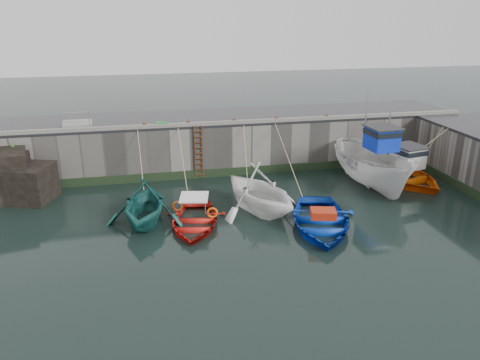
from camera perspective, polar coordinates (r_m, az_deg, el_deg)
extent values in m
plane|color=black|center=(19.53, 4.74, -9.03)|extent=(120.00, 120.00, 0.00)
cube|color=slate|center=(30.32, -1.91, 4.77)|extent=(30.00, 5.00, 3.00)
cube|color=black|center=(29.95, -1.95, 7.69)|extent=(30.00, 5.00, 0.16)
cube|color=slate|center=(27.65, -1.09, 7.04)|extent=(30.00, 0.30, 0.20)
cube|color=black|center=(28.30, -0.97, 1.01)|extent=(30.00, 0.08, 0.50)
cube|color=black|center=(26.84, -24.46, -0.35)|extent=(2.96, 2.83, 1.90)
cube|color=black|center=(28.12, -26.03, 0.73)|extent=(2.01, 1.83, 2.30)
cone|color=#2D591E|center=(26.50, -25.39, 0.94)|extent=(0.44, 0.44, 0.45)
cone|color=#2D591E|center=(27.87, -25.98, 3.66)|extent=(0.44, 0.44, 0.45)
cylinder|color=#3F1E0F|center=(27.54, -5.52, 3.32)|extent=(0.07, 0.07, 3.20)
cylinder|color=#3F1E0F|center=(27.58, -4.61, 3.38)|extent=(0.07, 0.07, 3.20)
cube|color=#3F1E0F|center=(27.95, -4.98, 0.69)|extent=(0.44, 0.06, 0.05)
cube|color=#3F1E0F|center=(27.85, -5.00, 1.33)|extent=(0.44, 0.06, 0.05)
cube|color=#3F1E0F|center=(27.74, -5.02, 1.97)|extent=(0.44, 0.06, 0.05)
cube|color=#3F1E0F|center=(27.64, -5.04, 2.63)|extent=(0.44, 0.06, 0.05)
cube|color=#3F1E0F|center=(27.55, -5.06, 3.28)|extent=(0.44, 0.06, 0.05)
cube|color=#3F1E0F|center=(27.46, -5.08, 3.94)|extent=(0.44, 0.06, 0.05)
cube|color=#3F1E0F|center=(27.37, -5.10, 4.60)|extent=(0.44, 0.06, 0.05)
cube|color=#3F1E0F|center=(27.28, -5.12, 5.27)|extent=(0.44, 0.06, 0.05)
cube|color=#3F1E0F|center=(27.20, -5.14, 5.94)|extent=(0.44, 0.06, 0.05)
imported|color=#195954|center=(22.77, -11.41, -4.96)|extent=(4.60, 5.11, 2.39)
imported|color=red|center=(22.04, -5.61, -5.51)|extent=(4.05, 5.07, 0.94)
imported|color=white|center=(23.57, 2.30, -3.67)|extent=(6.10, 6.49, 2.73)
imported|color=#0B35AC|center=(22.11, 9.71, -5.63)|extent=(5.29, 6.40, 1.15)
imported|color=silver|center=(27.42, 15.83, 1.24)|extent=(3.11, 7.13, 2.69)
cube|color=#0C28BD|center=(26.40, 16.90, 4.83)|extent=(1.50, 1.60, 1.20)
cube|color=black|center=(26.31, 16.98, 5.56)|extent=(1.57, 1.66, 0.28)
cube|color=#262628|center=(26.25, 17.04, 6.17)|extent=(1.72, 1.81, 0.08)
cylinder|color=#A5A8AD|center=(27.68, 15.10, 7.60)|extent=(0.08, 0.08, 3.00)
imported|color=orange|center=(29.21, 18.71, 0.65)|extent=(5.74, 7.14, 1.31)
cube|color=white|center=(28.43, 19.79, 2.67)|extent=(1.68, 1.76, 1.20)
cube|color=black|center=(28.34, 19.87, 3.34)|extent=(1.75, 1.83, 0.28)
cube|color=#262628|center=(28.26, 19.94, 3.91)|extent=(1.92, 2.00, 0.08)
cylinder|color=#A5A8AD|center=(29.46, 17.62, 5.32)|extent=(0.08, 0.08, 3.00)
cube|color=#167A2C|center=(27.42, -9.58, 6.72)|extent=(0.69, 0.48, 0.27)
cylinder|color=#A5A8AD|center=(27.88, -20.96, 6.68)|extent=(0.05, 0.05, 1.00)
cylinder|color=#A5A8AD|center=(27.68, -17.88, 6.95)|extent=(0.05, 0.05, 1.00)
cylinder|color=#A5A8AD|center=(27.68, -19.54, 7.74)|extent=(1.50, 0.05, 0.05)
cube|color=gray|center=(28.34, -19.22, 6.23)|extent=(1.60, 0.35, 0.18)
cube|color=gray|center=(28.64, -19.19, 6.74)|extent=(1.60, 0.35, 0.18)
cylinder|color=#3F1E0F|center=(27.27, -11.57, 6.54)|extent=(0.18, 0.18, 0.28)
cylinder|color=#3F1E0F|center=(27.39, -6.30, 6.89)|extent=(0.18, 0.18, 0.28)
cylinder|color=#3F1E0F|center=(27.78, -0.72, 7.19)|extent=(0.18, 0.18, 0.28)
cylinder|color=#3F1E0F|center=(28.39, 4.48, 7.41)|extent=(0.18, 0.18, 0.28)
cylinder|color=#3F1E0F|center=(29.44, 10.52, 7.59)|extent=(0.18, 0.18, 0.28)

